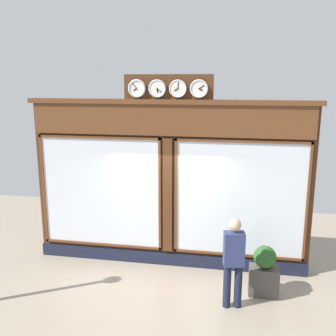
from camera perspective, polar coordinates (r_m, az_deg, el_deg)
name	(u,v)px	position (r m, az deg, el deg)	size (l,w,h in m)	color
shop_facade	(169,183)	(8.43, 0.15, -2.22)	(6.10, 0.42, 4.15)	#4C2B16
pedestrian	(234,259)	(7.17, 9.60, -13.08)	(0.39, 0.28, 1.69)	#191E38
planter_box	(263,281)	(7.96, 13.84, -15.76)	(0.56, 0.36, 0.56)	#4C4742
planter_shrub	(265,257)	(7.74, 14.04, -12.55)	(0.43, 0.43, 0.43)	#285623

